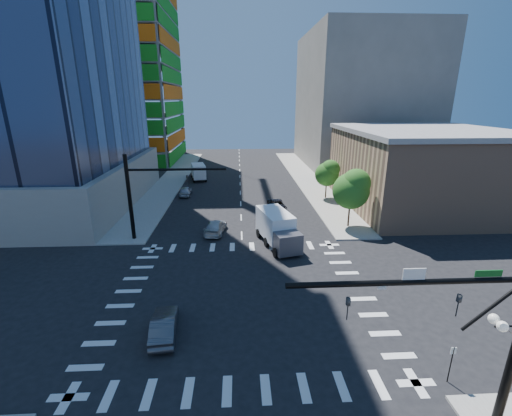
{
  "coord_description": "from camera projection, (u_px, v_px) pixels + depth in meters",
  "views": [
    {
      "loc": [
        -0.23,
        -22.98,
        14.38
      ],
      "look_at": [
        1.37,
        8.0,
        4.44
      ],
      "focal_mm": 24.0,
      "sensor_mm": 36.0,
      "label": 1
    }
  ],
  "objects": [
    {
      "name": "car_sb_cross",
      "position": [
        164.0,
        325.0,
        21.63
      ],
      "size": [
        1.91,
        4.41,
        1.41
      ],
      "primitive_type": "imported",
      "rotation": [
        0.0,
        0.0,
        3.24
      ],
      "color": "#49484D",
      "rests_on": "ground"
    },
    {
      "name": "car_sb_mid",
      "position": [
        186.0,
        191.0,
        52.99
      ],
      "size": [
        1.74,
        4.22,
        1.43
      ],
      "primitive_type": "imported",
      "rotation": [
        0.0,
        0.0,
        3.15
      ],
      "color": "#B5B7BE",
      "rests_on": "ground"
    },
    {
      "name": "ground",
      "position": [
        244.0,
        295.0,
        26.25
      ],
      "size": [
        160.0,
        160.0,
        0.0
      ],
      "primitive_type": "plane",
      "color": "black",
      "rests_on": "ground"
    },
    {
      "name": "road_markings",
      "position": [
        244.0,
        295.0,
        26.25
      ],
      "size": [
        20.0,
        20.0,
        0.01
      ],
      "primitive_type": "cube",
      "color": "silver",
      "rests_on": "ground"
    },
    {
      "name": "construction_building",
      "position": [
        115.0,
        51.0,
        76.29
      ],
      "size": [
        25.16,
        34.5,
        70.6
      ],
      "color": "slate",
      "rests_on": "ground"
    },
    {
      "name": "commercial_building",
      "position": [
        423.0,
        168.0,
        46.78
      ],
      "size": [
        20.5,
        22.5,
        10.6
      ],
      "color": "tan",
      "rests_on": "ground"
    },
    {
      "name": "tree_north",
      "position": [
        328.0,
        173.0,
        50.3
      ],
      "size": [
        3.54,
        3.52,
        5.78
      ],
      "color": "#382316",
      "rests_on": "sidewalk_ne"
    },
    {
      "name": "box_truck_near",
      "position": [
        279.0,
        232.0,
        34.59
      ],
      "size": [
        4.27,
        6.91,
        3.37
      ],
      "rotation": [
        0.0,
        0.0,
        0.26
      ],
      "color": "black",
      "rests_on": "ground"
    },
    {
      "name": "sidewalk_ne",
      "position": [
        306.0,
        178.0,
        64.88
      ],
      "size": [
        5.0,
        60.0,
        0.15
      ],
      "primitive_type": "cube",
      "color": "gray",
      "rests_on": "ground"
    },
    {
      "name": "car_nb_far",
      "position": [
        277.0,
        205.0,
        46.26
      ],
      "size": [
        2.5,
        4.74,
        1.27
      ],
      "primitive_type": "imported",
      "rotation": [
        0.0,
        0.0,
        0.09
      ],
      "color": "black",
      "rests_on": "ground"
    },
    {
      "name": "no_parking_sign",
      "position": [
        451.0,
        360.0,
        17.79
      ],
      "size": [
        0.3,
        0.06,
        2.2
      ],
      "color": "black",
      "rests_on": "ground"
    },
    {
      "name": "sidewalk_nw",
      "position": [
        173.0,
        179.0,
        63.66
      ],
      "size": [
        5.0,
        60.0,
        0.15
      ],
      "primitive_type": "cube",
      "color": "gray",
      "rests_on": "ground"
    },
    {
      "name": "bg_building_ne",
      "position": [
        361.0,
        100.0,
        75.62
      ],
      "size": [
        24.0,
        30.0,
        28.0
      ],
      "primitive_type": "cube",
      "color": "slate",
      "rests_on": "ground"
    },
    {
      "name": "tree_south",
      "position": [
        353.0,
        189.0,
        38.66
      ],
      "size": [
        4.16,
        4.16,
        6.82
      ],
      "color": "#382316",
      "rests_on": "sidewalk_ne"
    },
    {
      "name": "signal_mast_se",
      "position": [
        500.0,
        333.0,
        14.31
      ],
      "size": [
        10.51,
        2.48,
        9.0
      ],
      "color": "black",
      "rests_on": "sidewalk_se"
    },
    {
      "name": "box_truck_far",
      "position": [
        198.0,
        172.0,
        63.55
      ],
      "size": [
        3.54,
        6.03,
        2.96
      ],
      "rotation": [
        0.0,
        0.0,
        3.35
      ],
      "color": "black",
      "rests_on": "ground"
    },
    {
      "name": "car_sb_near",
      "position": [
        215.0,
        227.0,
        38.24
      ],
      "size": [
        2.58,
        5.07,
        1.41
      ],
      "primitive_type": "imported",
      "rotation": [
        0.0,
        0.0,
        3.01
      ],
      "color": "#BDBDBD",
      "rests_on": "ground"
    },
    {
      "name": "signal_mast_nw",
      "position": [
        144.0,
        190.0,
        35.02
      ],
      "size": [
        10.2,
        0.4,
        9.0
      ],
      "color": "black",
      "rests_on": "sidewalk_nw"
    }
  ]
}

